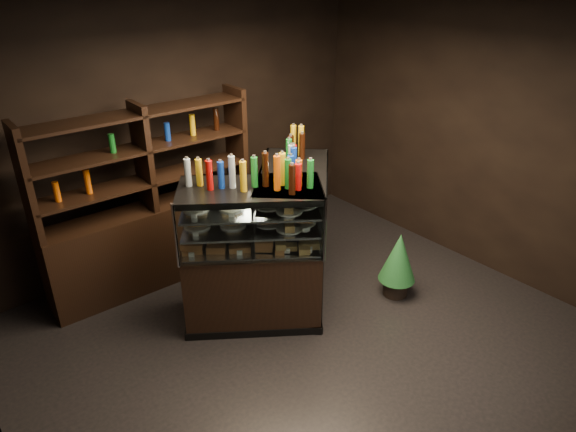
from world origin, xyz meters
The scene contains 7 objects.
ground centered at (0.00, 0.00, 0.00)m, with size 5.00×5.00×0.00m, color black.
room_shell centered at (0.00, 0.00, 1.94)m, with size 5.02×5.02×3.01m.
display_case centered at (0.10, 0.83, 0.48)m, with size 1.97×1.40×1.43m.
food_display centered at (0.10, 0.83, 1.08)m, with size 1.59×0.98×0.44m.
bottles_top centered at (0.10, 0.84, 1.57)m, with size 1.42×0.84×0.30m.
potted_conifer centered at (1.23, 0.16, 0.47)m, with size 0.39×0.39×0.83m.
back_shelving centered at (-0.60, 2.05, 0.61)m, with size 2.29×0.45×2.00m.
Camera 1 is at (-2.55, -2.64, 3.24)m, focal length 32.00 mm.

